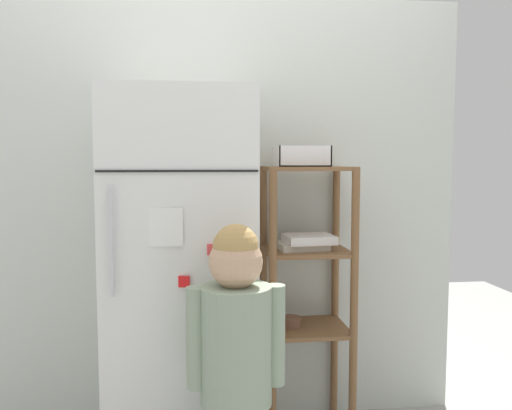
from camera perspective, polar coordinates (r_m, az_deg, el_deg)
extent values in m
cube|color=silver|center=(2.58, -4.52, -0.81)|extent=(2.43, 0.03, 2.08)
cube|color=white|center=(2.30, -8.10, -7.84)|extent=(0.61, 0.58, 1.58)
cube|color=black|center=(1.95, -8.45, 3.67)|extent=(0.59, 0.01, 0.01)
cylinder|color=silver|center=(1.98, -15.45, -3.83)|extent=(0.02, 0.02, 0.41)
cube|color=white|center=(1.97, -9.74, -2.38)|extent=(0.12, 0.01, 0.14)
cube|color=#1398D1|center=(2.04, -3.80, -12.43)|extent=(0.02, 0.01, 0.02)
cube|color=red|center=(2.00, -7.82, -8.25)|extent=(0.04, 0.02, 0.04)
cube|color=#DE4141|center=(1.98, -4.72, -4.86)|extent=(0.04, 0.02, 0.04)
cylinder|color=gray|center=(1.90, -2.18, -14.95)|extent=(0.25, 0.25, 0.42)
sphere|color=gray|center=(1.92, -2.38, -8.56)|extent=(0.11, 0.11, 0.11)
sphere|color=tan|center=(1.83, -2.21, -6.20)|extent=(0.19, 0.19, 0.19)
sphere|color=tan|center=(1.82, -2.21, -4.59)|extent=(0.16, 0.16, 0.16)
cylinder|color=gray|center=(1.89, -6.51, -14.14)|extent=(0.07, 0.07, 0.36)
cylinder|color=gray|center=(1.91, 2.09, -13.89)|extent=(0.07, 0.07, 0.36)
cylinder|color=brown|center=(2.33, 1.81, -11.67)|extent=(0.04, 0.04, 1.27)
cylinder|color=brown|center=(2.41, 10.59, -11.19)|extent=(0.04, 0.04, 1.27)
cylinder|color=brown|center=(2.62, 0.77, -9.75)|extent=(0.04, 0.04, 1.27)
cylinder|color=brown|center=(2.69, 8.58, -9.41)|extent=(0.04, 0.04, 1.27)
cube|color=brown|center=(2.42, 5.58, 3.97)|extent=(0.38, 0.33, 0.02)
cube|color=brown|center=(2.45, 5.50, -5.00)|extent=(0.38, 0.33, 0.02)
cube|color=brown|center=(2.54, 5.43, -13.16)|extent=(0.38, 0.33, 0.02)
cube|color=silver|center=(2.45, 4.97, -4.42)|extent=(0.23, 0.21, 0.03)
cube|color=white|center=(2.43, 5.75, -3.68)|extent=(0.23, 0.21, 0.04)
cylinder|color=brown|center=(2.52, 3.84, -12.54)|extent=(0.09, 0.09, 0.05)
cube|color=white|center=(2.42, 4.94, 4.26)|extent=(0.24, 0.19, 0.01)
cube|color=white|center=(2.33, 5.41, 5.30)|extent=(0.24, 0.01, 0.09)
cube|color=white|center=(2.51, 4.52, 5.27)|extent=(0.24, 0.01, 0.09)
cube|color=white|center=(2.40, 2.24, 5.31)|extent=(0.01, 0.19, 0.09)
cube|color=white|center=(2.44, 7.61, 5.26)|extent=(0.01, 0.19, 0.09)
sphere|color=#B83824|center=(2.39, 4.21, 5.10)|extent=(0.06, 0.06, 0.06)
sphere|color=#9D1E09|center=(2.44, 4.68, 5.13)|extent=(0.07, 0.07, 0.07)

